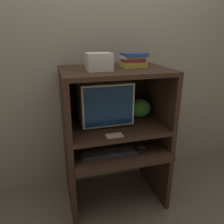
# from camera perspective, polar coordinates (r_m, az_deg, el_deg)

# --- Properties ---
(ground_plane) EXTENTS (12.00, 12.00, 0.00)m
(ground_plane) POSITION_cam_1_polar(r_m,az_deg,el_deg) (2.19, 3.24, -26.12)
(ground_plane) COLOR #756651
(wall_back) EXTENTS (6.00, 0.06, 2.60)m
(wall_back) POSITION_cam_1_polar(r_m,az_deg,el_deg) (2.21, -2.14, 12.66)
(wall_back) COLOR gray
(wall_back) RESTS_ON ground_plane
(desk_base) EXTENTS (0.90, 0.72, 0.61)m
(desk_base) POSITION_cam_1_polar(r_m,az_deg,el_deg) (2.14, 1.06, -13.99)
(desk_base) COLOR #382316
(desk_base) RESTS_ON ground_plane
(desk_monitor_shelf) EXTENTS (0.90, 0.64, 0.20)m
(desk_monitor_shelf) POSITION_cam_1_polar(r_m,az_deg,el_deg) (2.00, 0.68, -4.14)
(desk_monitor_shelf) COLOR #382316
(desk_monitor_shelf) RESTS_ON desk_base
(hutch_upper) EXTENTS (0.90, 0.64, 0.49)m
(hutch_upper) POSITION_cam_1_polar(r_m,az_deg,el_deg) (1.91, 0.46, 6.71)
(hutch_upper) COLOR #382316
(hutch_upper) RESTS_ON desk_monitor_shelf
(crt_monitor) EXTENTS (0.45, 0.39, 0.38)m
(crt_monitor) POSITION_cam_1_polar(r_m,az_deg,el_deg) (1.97, -2.21, 2.98)
(crt_monitor) COLOR beige
(crt_monitor) RESTS_ON desk_monitor_shelf
(keyboard) EXTENTS (0.47, 0.14, 0.03)m
(keyboard) POSITION_cam_1_polar(r_m,az_deg,el_deg) (1.87, -0.81, -10.77)
(keyboard) COLOR #2D2D30
(keyboard) RESTS_ON desk_base
(mouse) EXTENTS (0.08, 0.05, 0.03)m
(mouse) POSITION_cam_1_polar(r_m,az_deg,el_deg) (1.97, 7.71, -9.11)
(mouse) COLOR #28282B
(mouse) RESTS_ON desk_base
(snack_bag) EXTENTS (0.22, 0.16, 0.18)m
(snack_bag) POSITION_cam_1_polar(r_m,az_deg,el_deg) (2.12, 7.23, 0.96)
(snack_bag) COLOR green
(snack_bag) RESTS_ON desk_monitor_shelf
(book_stack) EXTENTS (0.21, 0.17, 0.12)m
(book_stack) POSITION_cam_1_polar(r_m,az_deg,el_deg) (1.94, 5.62, 13.40)
(book_stack) COLOR gold
(book_stack) RESTS_ON hutch_upper
(paper_card) EXTENTS (0.13, 0.09, 0.00)m
(paper_card) POSITION_cam_1_polar(r_m,az_deg,el_deg) (1.75, 0.66, -6.17)
(paper_card) COLOR #CCB28C
(paper_card) RESTS_ON desk_monitor_shelf
(storage_box) EXTENTS (0.19, 0.16, 0.13)m
(storage_box) POSITION_cam_1_polar(r_m,az_deg,el_deg) (1.74, -3.42, 12.97)
(storage_box) COLOR beige
(storage_box) RESTS_ON hutch_upper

